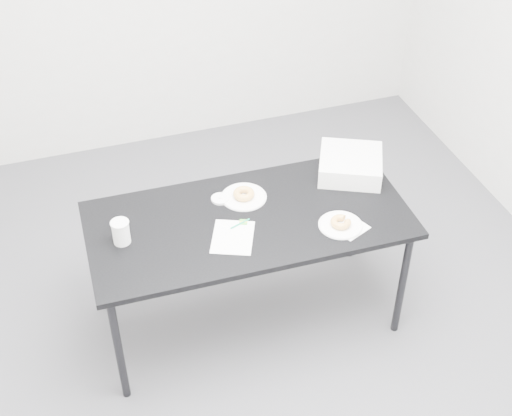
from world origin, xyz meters
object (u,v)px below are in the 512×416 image
object	(u,v)px
donut_near	(341,222)
plate_far	(244,197)
table	(249,226)
plate_near	(340,225)
scorecard	(233,237)
donut_far	(244,194)
pen	(240,224)
coffee_cup	(121,232)
bakery_box	(350,165)

from	to	relation	value
donut_near	plate_far	bearing A→B (deg)	136.48
donut_near	table	bearing A→B (deg)	153.80
plate_far	plate_near	bearing A→B (deg)	-43.52
scorecard	donut_near	xyz separation A→B (m)	(0.53, -0.09, 0.02)
scorecard	donut_far	distance (m)	0.31
pen	coffee_cup	world-z (taller)	coffee_cup
bakery_box	donut_near	bearing A→B (deg)	-94.27
table	plate_near	distance (m)	0.46
scorecard	donut_far	bearing A→B (deg)	85.61
coffee_cup	bakery_box	xyz separation A→B (m)	(1.27, 0.17, -0.01)
plate_far	donut_far	world-z (taller)	donut_far
plate_near	coffee_cup	bearing A→B (deg)	168.07
pen	bakery_box	distance (m)	0.73
table	plate_far	size ratio (longest dim) A/B	6.88
scorecard	bakery_box	size ratio (longest dim) A/B	0.76
plate_near	coffee_cup	size ratio (longest dim) A/B	1.74
coffee_cup	donut_far	bearing A→B (deg)	12.45
table	plate_far	distance (m)	0.18
donut_near	scorecard	bearing A→B (deg)	170.71
donut_near	coffee_cup	distance (m)	1.06
table	plate_near	world-z (taller)	plate_near
donut_far	coffee_cup	world-z (taller)	coffee_cup
pen	donut_near	world-z (taller)	donut_near
pen	coffee_cup	distance (m)	0.58
plate_near	plate_far	size ratio (longest dim) A/B	0.92
donut_far	scorecard	bearing A→B (deg)	-117.28
plate_far	coffee_cup	size ratio (longest dim) A/B	1.89
plate_near	donut_far	size ratio (longest dim) A/B	1.97
plate_near	coffee_cup	world-z (taller)	coffee_cup
plate_near	plate_far	distance (m)	0.53
donut_far	bakery_box	bearing A→B (deg)	2.58
table	donut_near	world-z (taller)	donut_near
scorecard	pen	size ratio (longest dim) A/B	2.15
plate_near	donut_far	distance (m)	0.53
table	donut_near	size ratio (longest dim) A/B	15.86
pen	scorecard	bearing A→B (deg)	-148.12
donut_far	plate_far	bearing A→B (deg)	90.00
table	donut_far	distance (m)	0.18
pen	bakery_box	xyz separation A→B (m)	(0.69, 0.23, 0.05)
plate_far	donut_far	size ratio (longest dim) A/B	2.13
table	coffee_cup	world-z (taller)	coffee_cup
table	donut_near	bearing A→B (deg)	-25.05
scorecard	donut_near	size ratio (longest dim) A/B	2.42
table	donut_far	bearing A→B (deg)	82.03
donut_far	coffee_cup	distance (m)	0.67
donut_near	bakery_box	bearing A→B (deg)	60.25
table	scorecard	xyz separation A→B (m)	(-0.12, -0.12, 0.06)
pen	plate_far	world-z (taller)	pen
scorecard	donut_far	size ratio (longest dim) A/B	2.23
scorecard	plate_far	bearing A→B (deg)	85.61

